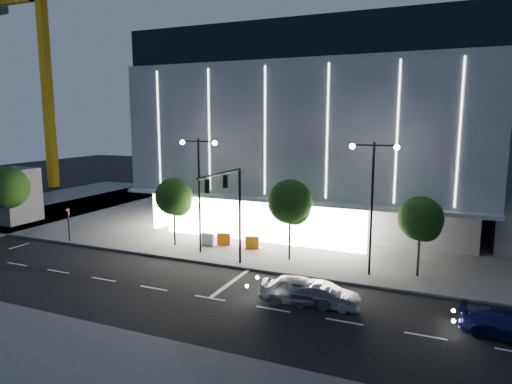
{
  "coord_description": "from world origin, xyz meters",
  "views": [
    {
      "loc": [
        14.65,
        -23.92,
        10.51
      ],
      "look_at": [
        1.17,
        7.31,
        5.0
      ],
      "focal_mm": 32.0,
      "sensor_mm": 36.0,
      "label": 1
    }
  ],
  "objects_px": {
    "barrier_a": "(224,239)",
    "tree_left": "(174,199)",
    "ped_signal_far": "(68,221)",
    "tree_mid": "(290,204)",
    "car_third": "(510,326)",
    "car_second": "(324,295)",
    "street_lamp_east": "(372,189)",
    "barrier_d": "(208,239)",
    "street_lamp_west": "(199,179)",
    "tower_crane": "(50,50)",
    "tree_right": "(421,221)",
    "barrier_c": "(252,243)",
    "car_lead": "(300,290)",
    "traffic_mast": "(231,200)"
  },
  "relations": [
    {
      "from": "ped_signal_far",
      "to": "traffic_mast",
      "type": "bearing_deg",
      "value": -4.15
    },
    {
      "from": "street_lamp_east",
      "to": "tree_left",
      "type": "relative_size",
      "value": 1.57
    },
    {
      "from": "street_lamp_west",
      "to": "barrier_c",
      "type": "distance_m",
      "value": 6.75
    },
    {
      "from": "barrier_a",
      "to": "street_lamp_east",
      "type": "bearing_deg",
      "value": -30.11
    },
    {
      "from": "street_lamp_west",
      "to": "ped_signal_far",
      "type": "distance_m",
      "value": 12.76
    },
    {
      "from": "street_lamp_west",
      "to": "tree_mid",
      "type": "xyz_separation_m",
      "value": [
        7.03,
        1.02,
        -1.62
      ]
    },
    {
      "from": "ped_signal_far",
      "to": "barrier_d",
      "type": "height_order",
      "value": "ped_signal_far"
    },
    {
      "from": "tower_crane",
      "to": "car_third",
      "type": "height_order",
      "value": "tower_crane"
    },
    {
      "from": "barrier_a",
      "to": "barrier_c",
      "type": "bearing_deg",
      "value": -18.7
    },
    {
      "from": "ped_signal_far",
      "to": "car_lead",
      "type": "height_order",
      "value": "ped_signal_far"
    },
    {
      "from": "ped_signal_far",
      "to": "car_third",
      "type": "height_order",
      "value": "ped_signal_far"
    },
    {
      "from": "tower_crane",
      "to": "tree_mid",
      "type": "bearing_deg",
      "value": -25.02
    },
    {
      "from": "street_lamp_west",
      "to": "car_lead",
      "type": "relative_size",
      "value": 1.98
    },
    {
      "from": "barrier_d",
      "to": "barrier_a",
      "type": "bearing_deg",
      "value": 28.79
    },
    {
      "from": "street_lamp_west",
      "to": "car_second",
      "type": "xyz_separation_m",
      "value": [
        11.5,
        -6.03,
        -5.3
      ]
    },
    {
      "from": "street_lamp_west",
      "to": "tree_right",
      "type": "xyz_separation_m",
      "value": [
        16.03,
        1.02,
        -2.07
      ]
    },
    {
      "from": "tree_mid",
      "to": "barrier_c",
      "type": "distance_m",
      "value": 5.44
    },
    {
      "from": "tree_left",
      "to": "tree_mid",
      "type": "distance_m",
      "value": 10.0
    },
    {
      "from": "car_third",
      "to": "barrier_c",
      "type": "xyz_separation_m",
      "value": [
        -17.4,
        8.68,
        -0.0
      ]
    },
    {
      "from": "street_lamp_west",
      "to": "street_lamp_east",
      "type": "height_order",
      "value": "same"
    },
    {
      "from": "car_second",
      "to": "barrier_c",
      "type": "xyz_separation_m",
      "value": [
        -8.19,
        8.56,
        -0.01
      ]
    },
    {
      "from": "street_lamp_east",
      "to": "barrier_d",
      "type": "relative_size",
      "value": 8.18
    },
    {
      "from": "tree_left",
      "to": "barrier_d",
      "type": "height_order",
      "value": "tree_left"
    },
    {
      "from": "car_second",
      "to": "tree_left",
      "type": "bearing_deg",
      "value": 59.99
    },
    {
      "from": "tree_right",
      "to": "barrier_d",
      "type": "distance_m",
      "value": 16.8
    },
    {
      "from": "car_third",
      "to": "barrier_d",
      "type": "distance_m",
      "value": 22.65
    },
    {
      "from": "barrier_c",
      "to": "barrier_d",
      "type": "xyz_separation_m",
      "value": [
        -3.74,
        -0.56,
        0.0
      ]
    },
    {
      "from": "ped_signal_far",
      "to": "tree_mid",
      "type": "distance_m",
      "value": 19.35
    },
    {
      "from": "barrier_c",
      "to": "street_lamp_west",
      "type": "bearing_deg",
      "value": -157.33
    },
    {
      "from": "tower_crane",
      "to": "barrier_c",
      "type": "bearing_deg",
      "value": -25.28
    },
    {
      "from": "tree_left",
      "to": "barrier_c",
      "type": "relative_size",
      "value": 5.2
    },
    {
      "from": "barrier_a",
      "to": "tree_left",
      "type": "bearing_deg",
      "value": -176.14
    },
    {
      "from": "car_lead",
      "to": "tree_mid",
      "type": "bearing_deg",
      "value": 17.07
    },
    {
      "from": "street_lamp_east",
      "to": "car_lead",
      "type": "relative_size",
      "value": 1.98
    },
    {
      "from": "car_second",
      "to": "street_lamp_west",
      "type": "bearing_deg",
      "value": 58.29
    },
    {
      "from": "ped_signal_far",
      "to": "tree_left",
      "type": "relative_size",
      "value": 0.52
    },
    {
      "from": "ped_signal_far",
      "to": "car_third",
      "type": "distance_m",
      "value": 33.07
    },
    {
      "from": "street_lamp_west",
      "to": "barrier_c",
      "type": "bearing_deg",
      "value": 37.32
    },
    {
      "from": "car_lead",
      "to": "barrier_d",
      "type": "relative_size",
      "value": 4.14
    },
    {
      "from": "tree_mid",
      "to": "ped_signal_far",
      "type": "bearing_deg",
      "value": -172.45
    },
    {
      "from": "tree_mid",
      "to": "tower_crane",
      "type": "bearing_deg",
      "value": 154.98
    },
    {
      "from": "tree_mid",
      "to": "traffic_mast",
      "type": "bearing_deg",
      "value": -129.42
    },
    {
      "from": "traffic_mast",
      "to": "barrier_a",
      "type": "xyz_separation_m",
      "value": [
        -3.27,
        5.2,
        -4.38
      ]
    },
    {
      "from": "traffic_mast",
      "to": "barrier_c",
      "type": "height_order",
      "value": "traffic_mast"
    },
    {
      "from": "barrier_a",
      "to": "barrier_d",
      "type": "relative_size",
      "value": 1.0
    },
    {
      "from": "barrier_d",
      "to": "street_lamp_west",
      "type": "bearing_deg",
      "value": -75.07
    },
    {
      "from": "car_second",
      "to": "barrier_d",
      "type": "relative_size",
      "value": 3.63
    },
    {
      "from": "car_second",
      "to": "barrier_a",
      "type": "xyz_separation_m",
      "value": [
        -10.77,
        8.57,
        -0.01
      ]
    },
    {
      "from": "tower_crane",
      "to": "tree_right",
      "type": "relative_size",
      "value": 5.81
    },
    {
      "from": "tree_left",
      "to": "tree_mid",
      "type": "height_order",
      "value": "tree_mid"
    }
  ]
}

